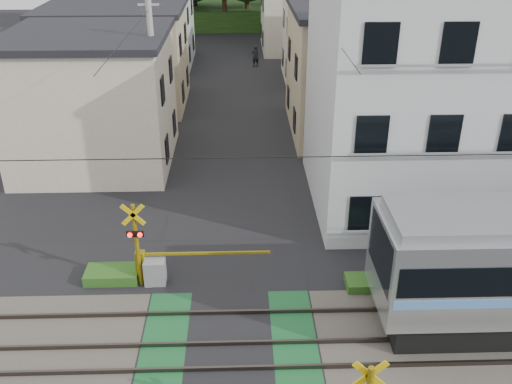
{
  "coord_description": "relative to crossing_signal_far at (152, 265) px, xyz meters",
  "views": [
    {
      "loc": [
        0.37,
        -12.22,
        11.41
      ],
      "look_at": [
        0.91,
        5.0,
        2.68
      ],
      "focal_mm": 40.0,
      "sensor_mm": 36.0,
      "label": 1
    }
  ],
  "objects": [
    {
      "name": "ground",
      "position": [
        2.59,
        -3.65,
        -0.71
      ],
      "size": [
        120.0,
        120.0,
        0.0
      ],
      "primitive_type": "plane",
      "color": "black"
    },
    {
      "name": "catenary",
      "position": [
        8.59,
        -3.62,
        2.98
      ],
      "size": [
        60.0,
        5.04,
        7.0
      ],
      "color": "#2D2D33",
      "rests_on": "ground"
    },
    {
      "name": "apartment_block",
      "position": [
        11.09,
        5.84,
        3.94
      ],
      "size": [
        10.2,
        8.36,
        9.3
      ],
      "color": "silver",
      "rests_on": "ground"
    },
    {
      "name": "crossing_signal_far",
      "position": [
        0.0,
        0.0,
        0.0
      ],
      "size": [
        4.74,
        0.65,
        3.09
      ],
      "color": "yellow",
      "rests_on": "ground"
    },
    {
      "name": "track_bed",
      "position": [
        2.59,
        -3.65,
        -0.67
      ],
      "size": [
        120.0,
        120.0,
        0.14
      ],
      "color": "#47423A",
      "rests_on": "ground"
    },
    {
      "name": "houses_row",
      "position": [
        2.84,
        22.27,
        2.53
      ],
      "size": [
        22.07,
        31.35,
        6.8
      ],
      "color": "beige",
      "rests_on": "ground"
    },
    {
      "name": "pedestrian",
      "position": [
        4.3,
        28.37,
        0.13
      ],
      "size": [
        0.73,
        0.62,
        1.69
      ],
      "primitive_type": "imported",
      "rotation": [
        0.0,
        0.0,
        3.56
      ],
      "color": "black",
      "rests_on": "ground"
    },
    {
      "name": "utility_poles",
      "position": [
        1.53,
        19.35,
        3.37
      ],
      "size": [
        7.9,
        42.0,
        8.0
      ],
      "color": "#A5A5A0",
      "rests_on": "ground"
    },
    {
      "name": "weed_patches",
      "position": [
        4.34,
        -3.74,
        -0.53
      ],
      "size": [
        10.25,
        8.8,
        0.4
      ],
      "color": "#2D5E1E",
      "rests_on": "ground"
    }
  ]
}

